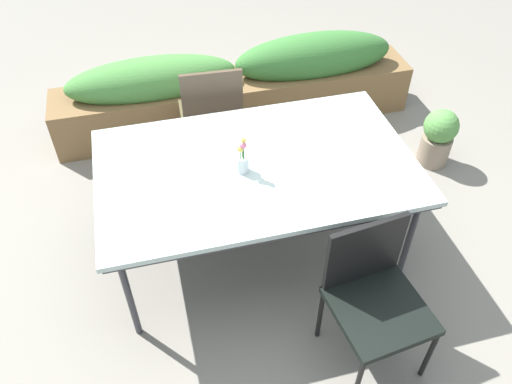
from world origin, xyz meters
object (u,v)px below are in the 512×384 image
dining_table (256,169)px  flower_vase (242,159)px  chair_near_right (374,292)px  potted_plant (438,136)px  chair_far_side (212,113)px  planter_box (237,87)px

dining_table → flower_vase: 0.17m
chair_near_right → potted_plant: (1.22, 1.41, -0.25)m
chair_far_side → planter_box: chair_far_side is taller
chair_far_side → dining_table: bearing=-79.5°
chair_far_side → chair_near_right: 1.83m
chair_near_right → flower_vase: 1.03m
flower_vase → potted_plant: bearing=18.7°
chair_far_side → chair_near_right: (0.53, -1.75, -0.05)m
flower_vase → chair_near_right: bearing=-58.3°
planter_box → chair_near_right: bearing=-85.1°
dining_table → planter_box: dining_table is taller
planter_box → potted_plant: size_ratio=6.30×
dining_table → potted_plant: (1.63, 0.54, -0.46)m
dining_table → planter_box: (0.21, 1.49, -0.37)m
potted_plant → planter_box: bearing=146.0°
flower_vase → planter_box: size_ratio=0.08×
chair_near_right → potted_plant: 1.88m
flower_vase → potted_plant: (1.73, 0.58, -0.59)m
dining_table → flower_vase: bearing=-151.9°
chair_far_side → potted_plant: chair_far_side is taller
chair_near_right → flower_vase: flower_vase is taller
chair_far_side → chair_near_right: bearing=-70.2°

